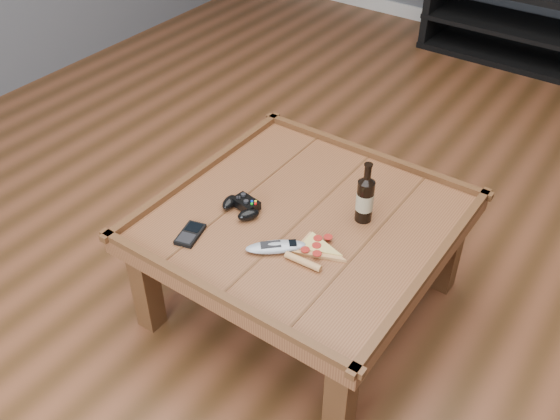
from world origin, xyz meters
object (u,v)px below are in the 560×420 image
Objects in this scene: game_controller at (242,206)px; remote_control at (276,247)px; beer_bottle at (365,198)px; smartphone at (190,234)px; coffee_table at (304,229)px; pizza_slice at (315,250)px; media_console at (532,26)px.

game_controller reaches higher than remote_control.
game_controller is at bearing -150.81° from beer_bottle.
game_controller reaches higher than smartphone.
beer_bottle is (0.18, 0.11, 0.15)m from coffee_table.
beer_bottle is 1.39× the size of game_controller.
beer_bottle is 0.26m from pizza_slice.
coffee_table is 7.59× the size of smartphone.
remote_control is (0.22, -0.10, -0.01)m from game_controller.
media_console is 2.66m from beer_bottle.
pizza_slice is (0.13, -0.13, 0.07)m from coffee_table.
coffee_table and pizza_slice have the same top height.
smartphone is at bearing -136.16° from beer_bottle.
game_controller is 0.70× the size of pizza_slice.
game_controller reaches higher than coffee_table.
media_console reaches higher than remote_control.
smartphone is (-0.26, -0.31, 0.07)m from coffee_table.
game_controller is at bearing 172.05° from pizza_slice.
coffee_table is 4.26× the size of pizza_slice.
beer_bottle is 0.36m from remote_control.
smartphone is at bearing -96.52° from game_controller.
beer_bottle reaches higher than pizza_slice.
pizza_slice is at bearing -101.21° from beer_bottle.
pizza_slice is (0.33, -0.03, -0.01)m from game_controller.
pizza_slice is at bearing 9.83° from smartphone.
coffee_table is at bearing 131.50° from pizza_slice.
media_console is 2.96m from remote_control.
media_console is at bearing 95.60° from game_controller.
beer_bottle is 1.22× the size of remote_control.
smartphone is at bearing -94.94° from media_console.
coffee_table is 0.24m from game_controller.
beer_bottle is at bearing 111.35° from remote_control.
remote_control is (0.28, 0.11, 0.01)m from smartphone.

